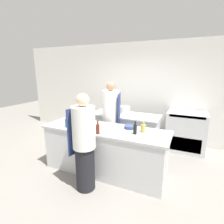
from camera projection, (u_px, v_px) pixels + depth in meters
ground_plane at (105, 170)px, 3.62m from camera, size 16.00×16.00×0.00m
wall_back at (137, 92)px, 5.17m from camera, size 8.00×0.06×2.80m
prep_counter at (105, 150)px, 3.51m from camera, size 2.50×0.79×0.92m
pass_counter at (125, 131)px, 4.56m from camera, size 1.77×0.73×0.92m
oven_range at (186, 131)px, 4.45m from camera, size 0.93×0.70×1.01m
chef_at_prep_near at (84, 144)px, 2.89m from camera, size 0.42×0.41×1.68m
chef_at_stove at (111, 120)px, 4.14m from camera, size 0.44×0.43×1.76m
bottle_olive_oil at (143, 128)px, 3.17m from camera, size 0.09×0.09×0.20m
bottle_vinegar at (98, 129)px, 3.08m from camera, size 0.07×0.07×0.24m
bottle_wine at (67, 123)px, 3.44m from camera, size 0.06×0.06×0.23m
bottle_cooking_oil at (135, 129)px, 3.08m from camera, size 0.06×0.06×0.24m
bowl_mixing_large at (93, 128)px, 3.29m from camera, size 0.17×0.17×0.08m
bowl_prep_small at (82, 121)px, 3.75m from camera, size 0.18×0.18×0.08m
bowl_ceramic_blue at (130, 127)px, 3.38m from camera, size 0.22×0.22×0.06m
cutting_board at (83, 127)px, 3.48m from camera, size 0.37×0.19×0.01m
stockpot at (124, 110)px, 4.56m from camera, size 0.29×0.29×0.19m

